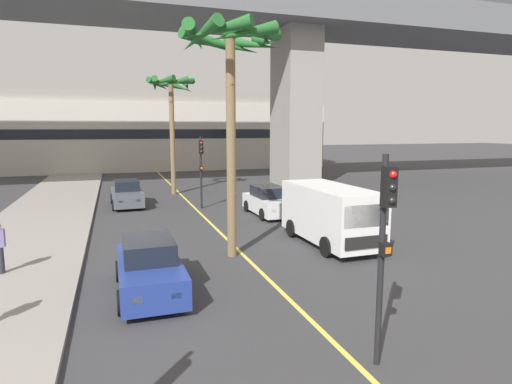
{
  "coord_description": "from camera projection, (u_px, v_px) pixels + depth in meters",
  "views": [
    {
      "loc": [
        -4.41,
        0.72,
        4.67
      ],
      "look_at": [
        0.0,
        14.0,
        2.59
      ],
      "focal_mm": 30.06,
      "sensor_mm": 36.0,
      "label": 1
    }
  ],
  "objects": [
    {
      "name": "sidewalk_left",
      "position": [
        3.0,
        271.0,
        13.9
      ],
      "size": [
        4.8,
        80.0,
        0.15
      ],
      "primitive_type": "cube",
      "color": "gray",
      "rests_on": "ground"
    },
    {
      "name": "lane_stripe_center",
      "position": [
        200.0,
        213.0,
        23.91
      ],
      "size": [
        0.14,
        56.0,
        0.01
      ],
      "primitive_type": "cube",
      "color": "#DBCC4C",
      "rests_on": "ground"
    },
    {
      "name": "bridge_overpass",
      "position": [
        181.0,
        9.0,
        31.21
      ],
      "size": [
        87.11,
        8.0,
        16.68
      ],
      "color": "slate",
      "rests_on": "ground"
    },
    {
      "name": "pier_building_backdrop",
      "position": [
        153.0,
        132.0,
        49.28
      ],
      "size": [
        39.54,
        8.04,
        8.59
      ],
      "color": "beige",
      "rests_on": "ground"
    },
    {
      "name": "car_queue_front",
      "position": [
        149.0,
        268.0,
        12.22
      ],
      "size": [
        1.85,
        4.11,
        1.56
      ],
      "color": "navy",
      "rests_on": "ground"
    },
    {
      "name": "car_queue_second",
      "position": [
        127.0,
        194.0,
        25.89
      ],
      "size": [
        1.95,
        4.16,
        1.56
      ],
      "color": "#4C5156",
      "rests_on": "ground"
    },
    {
      "name": "car_queue_third",
      "position": [
        269.0,
        202.0,
        23.26
      ],
      "size": [
        1.9,
        4.13,
        1.56
      ],
      "color": "white",
      "rests_on": "ground"
    },
    {
      "name": "delivery_van",
      "position": [
        330.0,
        213.0,
        17.27
      ],
      "size": [
        2.23,
        5.28,
        2.36
      ],
      "color": "white",
      "rests_on": "ground"
    },
    {
      "name": "traffic_light_median_near",
      "position": [
        385.0,
        233.0,
        8.11
      ],
      "size": [
        0.24,
        0.37,
        4.2
      ],
      "color": "black",
      "rests_on": "ground"
    },
    {
      "name": "traffic_light_median_far",
      "position": [
        201.0,
        162.0,
        24.76
      ],
      "size": [
        0.24,
        0.37,
        4.2
      ],
      "color": "black",
      "rests_on": "ground"
    },
    {
      "name": "palm_tree_near_median",
      "position": [
        230.0,
        58.0,
        14.78
      ],
      "size": [
        3.68,
        3.66,
        8.26
      ],
      "color": "brown",
      "rests_on": "ground"
    },
    {
      "name": "palm_tree_mid_median",
      "position": [
        171.0,
        95.0,
        29.73
      ],
      "size": [
        3.4,
        3.4,
        8.27
      ],
      "color": "brown",
      "rests_on": "ground"
    }
  ]
}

